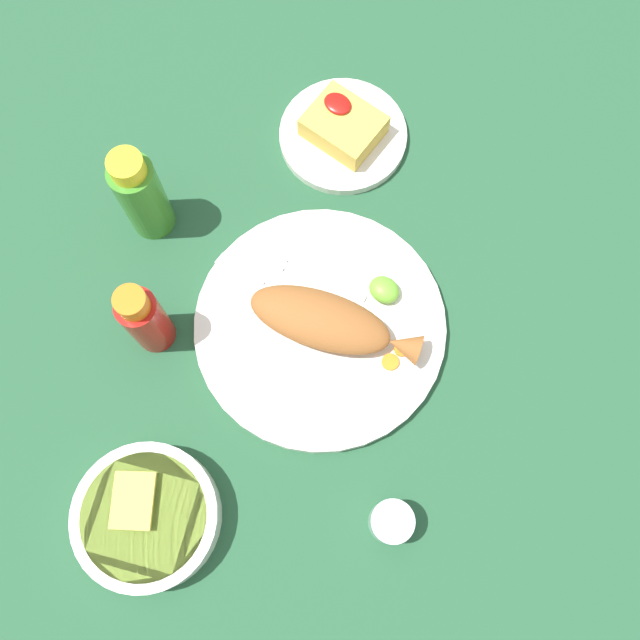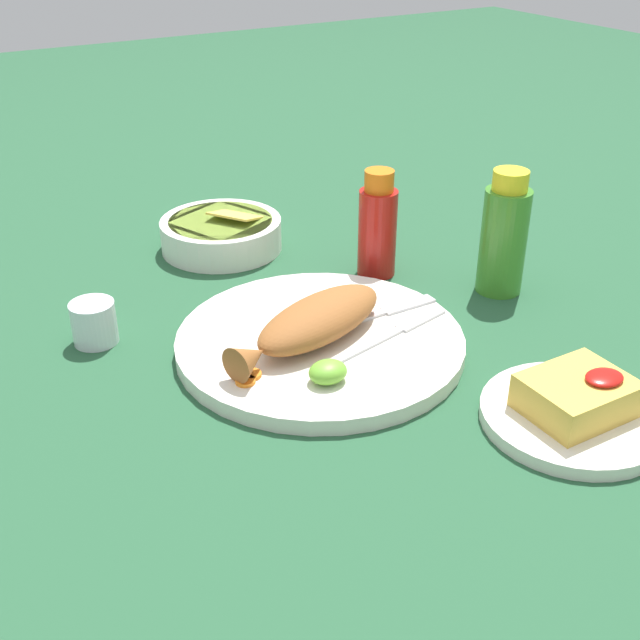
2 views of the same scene
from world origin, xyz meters
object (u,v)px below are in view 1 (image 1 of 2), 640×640
(salt_cup, at_px, (391,522))
(fork_near, at_px, (266,292))
(fork_far, at_px, (291,269))
(side_plate_fries, at_px, (343,136))
(main_plate, at_px, (320,326))
(hot_sauce_bottle_green, at_px, (141,195))
(fried_fish, at_px, (328,322))
(hot_sauce_bottle_red, at_px, (145,319))
(guacamole_bowl, at_px, (147,517))

(salt_cup, bearing_deg, fork_near, -24.95)
(fork_near, xyz_separation_m, fork_far, (-0.01, -0.05, 0.00))
(side_plate_fries, bearing_deg, main_plate, 120.37)
(hot_sauce_bottle_green, height_order, salt_cup, hot_sauce_bottle_green)
(fried_fish, relative_size, fork_far, 1.25)
(main_plate, xyz_separation_m, side_plate_fries, (0.14, -0.25, -0.00))
(fork_far, bearing_deg, hot_sauce_bottle_red, 49.64)
(guacamole_bowl, bearing_deg, salt_cup, -144.23)
(main_plate, xyz_separation_m, salt_cup, (-0.21, 0.15, 0.01))
(fried_fish, xyz_separation_m, fork_far, (0.09, -0.04, -0.02))
(hot_sauce_bottle_green, distance_m, guacamole_bowl, 0.40)
(fork_near, height_order, hot_sauce_bottle_green, hot_sauce_bottle_green)
(salt_cup, xyz_separation_m, side_plate_fries, (0.36, -0.39, -0.01))
(hot_sauce_bottle_green, bearing_deg, side_plate_fries, -116.96)
(hot_sauce_bottle_red, bearing_deg, fork_far, -117.60)
(fork_near, relative_size, side_plate_fries, 1.02)
(salt_cup, bearing_deg, fork_far, -32.32)
(fork_far, distance_m, side_plate_fries, 0.22)
(fried_fish, distance_m, fork_near, 0.10)
(salt_cup, distance_m, side_plate_fries, 0.53)
(salt_cup, relative_size, guacamole_bowl, 0.30)
(hot_sauce_bottle_red, relative_size, side_plate_fries, 0.80)
(fried_fish, bearing_deg, guacamole_bowl, 65.73)
(hot_sauce_bottle_green, relative_size, side_plate_fries, 0.89)
(fork_far, height_order, guacamole_bowl, guacamole_bowl)
(hot_sauce_bottle_green, height_order, guacamole_bowl, hot_sauce_bottle_green)
(fork_far, bearing_deg, hot_sauce_bottle_green, 1.67)
(fork_near, height_order, guacamole_bowl, guacamole_bowl)
(main_plate, height_order, salt_cup, salt_cup)
(main_plate, bearing_deg, fork_far, -26.80)
(fried_fish, xyz_separation_m, side_plate_fries, (0.15, -0.24, -0.03))
(hot_sauce_bottle_red, bearing_deg, fried_fish, -141.94)
(fork_near, height_order, salt_cup, salt_cup)
(main_plate, bearing_deg, hot_sauce_bottle_green, 2.69)
(hot_sauce_bottle_green, bearing_deg, salt_cup, 164.87)
(side_plate_fries, bearing_deg, hot_sauce_bottle_green, 63.04)
(fork_far, height_order, side_plate_fries, fork_far)
(main_plate, distance_m, fork_near, 0.08)
(fork_near, bearing_deg, side_plate_fries, -76.71)
(hot_sauce_bottle_red, xyz_separation_m, salt_cup, (-0.38, 0.01, -0.05))
(hot_sauce_bottle_red, bearing_deg, salt_cup, 178.38)
(salt_cup, bearing_deg, side_plate_fries, -47.49)
(main_plate, bearing_deg, hot_sauce_bottle_red, 38.96)
(main_plate, height_order, fried_fish, fried_fish)
(fried_fish, distance_m, hot_sauce_bottle_green, 0.29)
(hot_sauce_bottle_green, distance_m, salt_cup, 0.51)
(fork_far, xyz_separation_m, salt_cup, (-0.29, 0.18, 0.00))
(main_plate, xyz_separation_m, hot_sauce_bottle_red, (0.17, 0.13, 0.06))
(hot_sauce_bottle_red, bearing_deg, guacamole_bowl, 129.14)
(side_plate_fries, bearing_deg, fork_far, 108.16)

